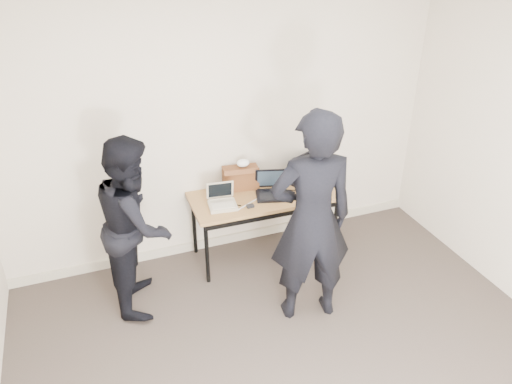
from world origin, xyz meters
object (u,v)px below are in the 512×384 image
person_observer (135,224)px  desk (265,200)px  laptop_right (305,176)px  equipment_box (313,171)px  laptop_beige (222,202)px  person_typist (311,220)px  leather_satchel (241,177)px  laptop_center (272,189)px

person_observer → desk: bearing=-67.9°
laptop_right → equipment_box: size_ratio=1.94×
laptop_beige → laptop_right: laptop_right is taller
equipment_box → person_typist: bearing=-117.4°
laptop_right → person_typist: bearing=-139.5°
equipment_box → laptop_right: bearing=-157.9°
laptop_beige → equipment_box: 1.12m
laptop_beige → leather_satchel: (0.29, 0.27, 0.08)m
laptop_beige → person_observer: bearing=-159.8°
desk → laptop_right: laptop_right is taller
laptop_beige → leather_satchel: bearing=49.9°
leather_satchel → person_observer: size_ratio=0.23×
laptop_center → leather_satchel: leather_satchel is taller
desk → laptop_beige: bearing=-174.1°
person_observer → laptop_center: bearing=-68.5°
person_typist → desk: bearing=-78.6°
laptop_right → person_observer: bearing=166.1°
person_typist → person_observer: 1.54m
laptop_beige → laptop_center: bearing=10.8°
leather_satchel → person_observer: bearing=-149.7°
laptop_center → leather_satchel: size_ratio=1.03×
desk → leather_satchel: leather_satchel is taller
leather_satchel → person_typist: person_typist is taller
laptop_beige → laptop_right: (0.98, 0.19, 0.02)m
desk → laptop_right: bearing=16.8°
laptop_center → desk: bearing=-165.1°
desk → leather_satchel: (-0.18, 0.23, 0.19)m
leather_satchel → equipment_box: bearing=5.2°
person_typist → person_observer: size_ratio=1.19×
leather_satchel → person_typist: size_ratio=0.19×
person_observer → laptop_beige: bearing=-65.0°
laptop_center → equipment_box: bearing=35.1°
desk → person_typist: bearing=-86.9°
laptop_beige → laptop_center: size_ratio=0.75×
laptop_center → person_typist: (-0.04, -0.96, 0.20)m
laptop_beige → equipment_box: bearing=18.7°
laptop_center → equipment_box: 0.59m
desk → laptop_beige: size_ratio=5.13×
desk → leather_satchel: 0.34m
desk → person_typist: (0.04, -0.96, 0.32)m
laptop_beige → equipment_box: laptop_beige is taller
desk → laptop_beige: 0.48m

